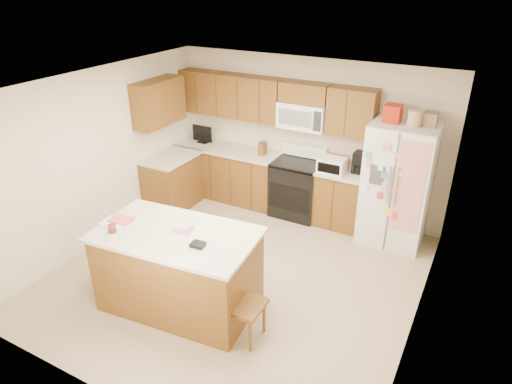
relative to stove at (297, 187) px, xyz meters
The scene contains 9 objects.
ground 1.99m from the stove, 90.00° to the right, with size 4.50×4.50×0.00m, color tan.
room_shell 2.16m from the stove, 90.00° to the right, with size 4.60×4.60×2.52m.
cabinetry 1.09m from the stove, behind, with size 3.36×1.56×2.15m.
stove is the anchor object (origin of this frame).
refrigerator 1.63m from the stove, ahead, with size 0.90×0.79×2.04m.
island 2.79m from the stove, 96.18° to the right, with size 1.92×1.23×1.09m.
windsor_chair_left 3.15m from the stove, 113.36° to the right, with size 0.44×0.46×0.94m.
windsor_chair_back 2.11m from the stove, 97.79° to the right, with size 0.41×0.39×0.91m.
windsor_chair_right 2.96m from the stove, 77.63° to the right, with size 0.40×0.42×0.95m.
Camera 1 is at (2.58, -4.29, 3.67)m, focal length 32.00 mm.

